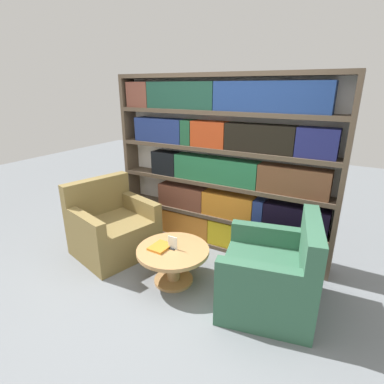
% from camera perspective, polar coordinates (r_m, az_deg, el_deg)
% --- Properties ---
extents(ground_plane, '(14.00, 14.00, 0.00)m').
position_cam_1_polar(ground_plane, '(3.21, -5.47, -19.58)').
color(ground_plane, slate).
extents(bookshelf, '(2.82, 0.30, 2.17)m').
position_cam_1_polar(bookshelf, '(3.73, 5.85, 4.62)').
color(bookshelf, silver).
rests_on(bookshelf, ground_plane).
extents(armchair_left, '(1.03, 1.07, 0.92)m').
position_cam_1_polar(armchair_left, '(3.95, -14.92, -6.83)').
color(armchair_left, olive).
rests_on(armchair_left, ground_plane).
extents(armchair_right, '(1.00, 1.04, 0.92)m').
position_cam_1_polar(armchair_right, '(3.05, 14.90, -15.28)').
color(armchair_right, '#336047').
rests_on(armchair_right, ground_plane).
extents(coffee_table, '(0.77, 0.77, 0.40)m').
position_cam_1_polar(coffee_table, '(3.28, -3.63, -12.44)').
color(coffee_table, '#AD7F4C').
rests_on(coffee_table, ground_plane).
extents(table_sign, '(0.11, 0.06, 0.14)m').
position_cam_1_polar(table_sign, '(3.19, -3.69, -9.81)').
color(table_sign, black).
rests_on(table_sign, coffee_table).
extents(stray_book, '(0.19, 0.24, 0.03)m').
position_cam_1_polar(stray_book, '(3.24, -6.06, -10.35)').
color(stray_book, orange).
rests_on(stray_book, coffee_table).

